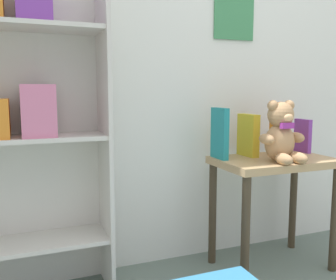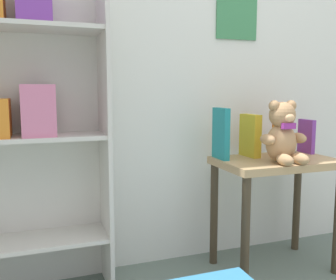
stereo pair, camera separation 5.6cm
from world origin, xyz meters
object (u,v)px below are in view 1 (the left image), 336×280
at_px(display_table, 274,179).
at_px(bookshelf_side, 15,114).
at_px(book_standing_yellow, 248,135).
at_px(book_standing_teal, 220,133).
at_px(book_standing_orange, 278,135).
at_px(teddy_bear, 281,134).
at_px(book_standing_purple, 303,136).

bearing_deg(display_table, bookshelf_side, 172.31).
height_order(bookshelf_side, book_standing_yellow, bookshelf_side).
bearing_deg(display_table, book_standing_teal, 160.22).
xyz_separation_m(bookshelf_side, book_standing_orange, (1.28, -0.07, -0.14)).
height_order(bookshelf_side, book_standing_orange, bookshelf_side).
xyz_separation_m(display_table, book_standing_teal, (-0.26, 0.09, 0.23)).
relative_size(teddy_bear, book_standing_purple, 1.61).
relative_size(book_standing_teal, book_standing_orange, 1.21).
relative_size(teddy_bear, book_standing_orange, 1.40).
xyz_separation_m(bookshelf_side, teddy_bear, (1.16, -0.24, -0.11)).
distance_m(book_standing_teal, book_standing_orange, 0.35).
distance_m(bookshelf_side, teddy_bear, 1.19).
distance_m(book_standing_yellow, book_standing_orange, 0.18).
height_order(teddy_bear, book_standing_teal, teddy_bear).
xyz_separation_m(book_standing_teal, book_standing_yellow, (0.17, 0.01, -0.02)).
relative_size(display_table, book_standing_purple, 3.22).
bearing_deg(bookshelf_side, book_standing_yellow, -2.82).
bearing_deg(teddy_bear, bookshelf_side, 168.10).
relative_size(book_standing_yellow, book_standing_purple, 1.19).
bearing_deg(teddy_bear, book_standing_yellow, 106.56).
distance_m(display_table, teddy_bear, 0.25).
bearing_deg(book_standing_yellow, bookshelf_side, 175.78).
bearing_deg(display_table, book_standing_yellow, 129.30).
xyz_separation_m(bookshelf_side, book_standing_teal, (0.93, -0.07, -0.11)).
bearing_deg(book_standing_yellow, book_standing_teal, -177.31).
bearing_deg(book_standing_teal, book_standing_purple, 1.93).
relative_size(bookshelf_side, book_standing_yellow, 6.55).
height_order(display_table, teddy_bear, teddy_bear).
bearing_deg(book_standing_orange, teddy_bear, -124.76).
xyz_separation_m(teddy_bear, book_standing_teal, (-0.23, 0.18, -0.01)).
xyz_separation_m(book_standing_yellow, book_standing_purple, (0.35, -0.01, -0.02)).
relative_size(display_table, book_standing_teal, 2.32).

